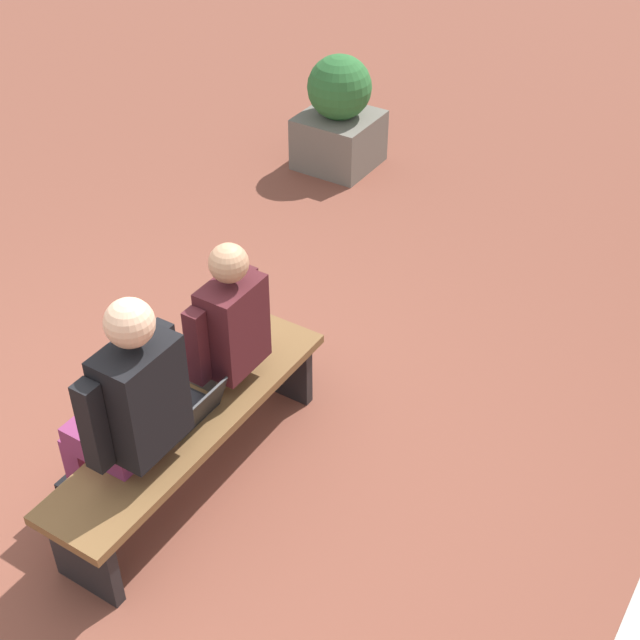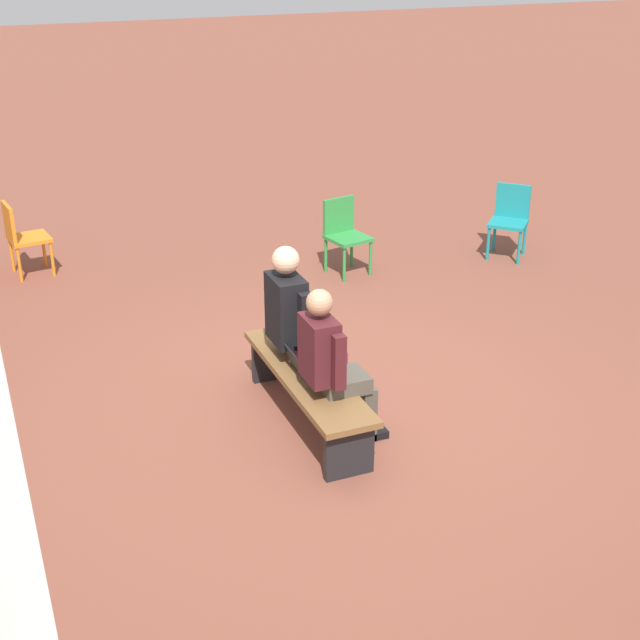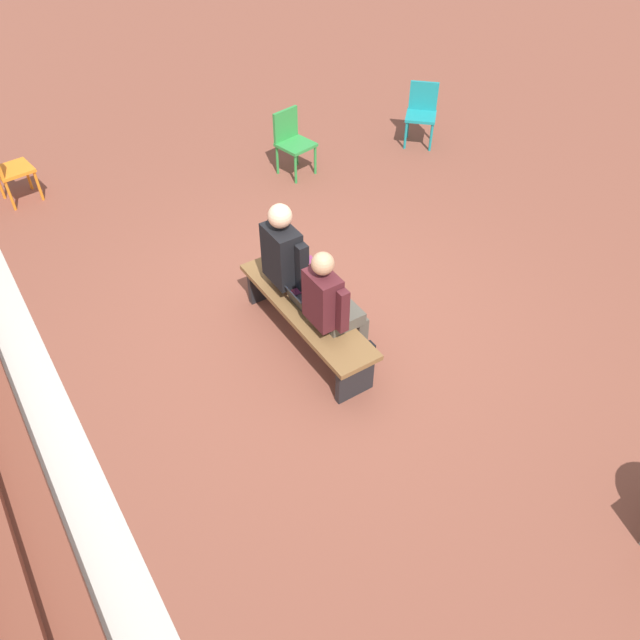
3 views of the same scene
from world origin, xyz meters
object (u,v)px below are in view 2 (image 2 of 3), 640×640
object	(u,v)px
person_adult	(299,321)
plastic_chair_far_left	(344,231)
bench	(307,383)
plastic_chair_foreground	(21,234)
laptop	(305,366)
person_student	(332,362)
plastic_chair_near_bench_left	(510,216)

from	to	relation	value
person_adult	plastic_chair_far_left	bearing A→B (deg)	-30.88
bench	plastic_chair_far_left	world-z (taller)	plastic_chair_far_left
person_adult	plastic_chair_foreground	xyz separation A→B (m)	(3.85, 1.80, -0.25)
bench	laptop	size ratio (longest dim) A/B	5.62
person_student	laptop	xyz separation A→B (m)	(0.35, 0.08, -0.19)
person_student	plastic_chair_foreground	world-z (taller)	person_student
person_student	laptop	size ratio (longest dim) A/B	4.01
person_student	plastic_chair_far_left	xyz separation A→B (m)	(3.26, -1.55, -0.21)
laptop	plastic_chair_near_bench_left	world-z (taller)	plastic_chair_near_bench_left
laptop	bench	bearing A→B (deg)	-134.59
bench	laptop	bearing A→B (deg)	45.41
person_adult	laptop	bearing A→B (deg)	165.93
plastic_chair_near_bench_left	plastic_chair_far_left	bearing A→B (deg)	82.82
plastic_chair_far_left	plastic_chair_foreground	xyz separation A→B (m)	(1.27, 3.34, 0.00)
plastic_chair_far_left	plastic_chair_foreground	size ratio (longest dim) A/B	1.00
bench	person_adult	xyz separation A→B (m)	(0.34, -0.07, 0.38)
person_student	plastic_chair_far_left	bearing A→B (deg)	-25.44
bench	laptop	distance (m)	0.15
plastic_chair_near_bench_left	person_student	bearing A→B (deg)	130.14
laptop	plastic_chair_foreground	xyz separation A→B (m)	(4.18, 1.72, -0.02)
bench	laptop	xyz separation A→B (m)	(0.01, 0.01, 0.15)
plastic_chair_far_left	person_adult	bearing A→B (deg)	149.12
laptop	plastic_chair_far_left	xyz separation A→B (m)	(2.91, -1.63, -0.02)
plastic_chair_foreground	person_adult	bearing A→B (deg)	-154.93
laptop	plastic_chair_near_bench_left	size ratio (longest dim) A/B	0.38
laptop	plastic_chair_near_bench_left	xyz separation A→B (m)	(2.65, -3.64, -0.02)
plastic_chair_near_bench_left	person_adult	bearing A→B (deg)	123.20
bench	plastic_chair_foreground	xyz separation A→B (m)	(4.19, 1.73, 0.13)
laptop	plastic_chair_foreground	distance (m)	4.52
person_adult	laptop	xyz separation A→B (m)	(-0.33, 0.08, -0.23)
plastic_chair_near_bench_left	plastic_chair_foreground	xyz separation A→B (m)	(1.52, 5.36, 0.00)
person_adult	laptop	world-z (taller)	person_adult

